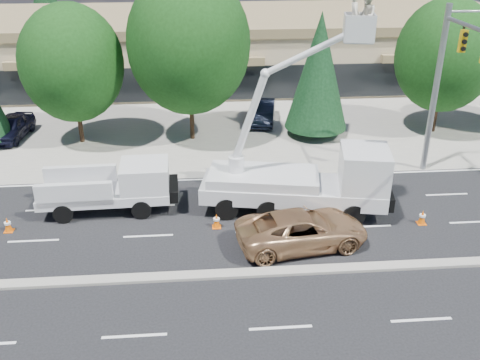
{
  "coord_description": "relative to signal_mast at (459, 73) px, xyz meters",
  "views": [
    {
      "loc": [
        -2.57,
        -17.39,
        12.66
      ],
      "look_at": [
        -0.85,
        3.65,
        2.4
      ],
      "focal_mm": 40.0,
      "sensor_mm": 36.0,
      "label": 1
    }
  ],
  "objects": [
    {
      "name": "ground",
      "position": [
        -10.03,
        -7.04,
        -6.06
      ],
      "size": [
        140.0,
        140.0,
        0.0
      ],
      "primitive_type": "plane",
      "color": "black",
      "rests_on": "ground"
    },
    {
      "name": "concrete_apron",
      "position": [
        -10.03,
        12.96,
        -6.05
      ],
      "size": [
        140.0,
        22.0,
        0.01
      ],
      "primitive_type": "cube",
      "color": "gray",
      "rests_on": "ground"
    },
    {
      "name": "road_median",
      "position": [
        -10.03,
        -7.04,
        -6.0
      ],
      "size": [
        120.0,
        0.55,
        0.12
      ],
      "primitive_type": "cube",
      "color": "gray",
      "rests_on": "ground"
    },
    {
      "name": "strip_mall",
      "position": [
        -10.03,
        22.93,
        -3.23
      ],
      "size": [
        50.4,
        15.4,
        5.5
      ],
      "color": "tan",
      "rests_on": "ground"
    },
    {
      "name": "tree_front_c",
      "position": [
        -20.03,
        7.96,
        -1.05
      ],
      "size": [
        6.17,
        6.17,
        8.56
      ],
      "color": "#332114",
      "rests_on": "ground"
    },
    {
      "name": "tree_front_d",
      "position": [
        -13.03,
        7.96,
        -0.02
      ],
      "size": [
        7.43,
        7.43,
        10.31
      ],
      "color": "#332114",
      "rests_on": "ground"
    },
    {
      "name": "tree_front_e",
      "position": [
        -5.03,
        7.96,
        -1.83
      ],
      "size": [
        3.99,
        3.99,
        7.87
      ],
      "color": "#332114",
      "rests_on": "ground"
    },
    {
      "name": "tree_front_f",
      "position": [
        2.97,
        7.96,
        -1.01
      ],
      "size": [
        6.21,
        6.21,
        8.62
      ],
      "color": "#332114",
      "rests_on": "ground"
    },
    {
      "name": "tree_back_a",
      "position": [
        -28.03,
        34.96,
        -1.0
      ],
      "size": [
        4.78,
        4.78,
        9.42
      ],
      "color": "#332114",
      "rests_on": "ground"
    },
    {
      "name": "tree_back_d",
      "position": [
        11.97,
        34.96,
        -1.21
      ],
      "size": [
        4.58,
        4.58,
        9.04
      ],
      "color": "#332114",
      "rests_on": "ground"
    },
    {
      "name": "signal_mast",
      "position": [
        0.0,
        0.0,
        0.0
      ],
      "size": [
        2.76,
        10.16,
        9.0
      ],
      "color": "gray",
      "rests_on": "ground"
    },
    {
      "name": "utility_pickup",
      "position": [
        -16.74,
        -1.2,
        -5.09
      ],
      "size": [
        6.2,
        2.59,
        2.35
      ],
      "rotation": [
        0.0,
        0.0,
        0.03
      ],
      "color": "silver",
      "rests_on": "ground"
    },
    {
      "name": "bucket_truck",
      "position": [
        -7.44,
        -2.14,
        -3.85
      ],
      "size": [
        8.98,
        4.15,
        10.19
      ],
      "rotation": [
        0.0,
        0.0,
        -0.19
      ],
      "color": "silver",
      "rests_on": "ground"
    },
    {
      "name": "traffic_cone_a",
      "position": [
        -21.34,
        -2.91,
        -5.72
      ],
      "size": [
        0.4,
        0.4,
        0.7
      ],
      "color": "#E95D07",
      "rests_on": "ground"
    },
    {
      "name": "traffic_cone_b",
      "position": [
        -11.95,
        -3.32,
        -5.72
      ],
      "size": [
        0.4,
        0.4,
        0.7
      ],
      "color": "#E95D07",
      "rests_on": "ground"
    },
    {
      "name": "traffic_cone_c",
      "position": [
        -8.64,
        -3.19,
        -5.72
      ],
      "size": [
        0.4,
        0.4,
        0.7
      ],
      "color": "#E95D07",
      "rests_on": "ground"
    },
    {
      "name": "traffic_cone_d",
      "position": [
        -2.46,
        -3.77,
        -5.72
      ],
      "size": [
        0.4,
        0.4,
        0.7
      ],
      "color": "#E95D07",
      "rests_on": "ground"
    },
    {
      "name": "minivan",
      "position": [
        -8.35,
        -5.11,
        -5.27
      ],
      "size": [
        5.98,
        3.44,
        1.57
      ],
      "primitive_type": "imported",
      "rotation": [
        0.0,
        0.0,
        1.73
      ],
      "color": "#AA7C52",
      "rests_on": "ground"
    },
    {
      "name": "parked_car_west",
      "position": [
        -24.59,
        8.96,
        -5.3
      ],
      "size": [
        2.25,
        4.58,
        1.5
      ],
      "primitive_type": "imported",
      "rotation": [
        0.0,
        0.0,
        -0.11
      ],
      "color": "black",
      "rests_on": "ground"
    },
    {
      "name": "parked_car_east",
      "position": [
        -8.12,
        10.72,
        -5.33
      ],
      "size": [
        2.27,
        4.62,
        1.46
      ],
      "primitive_type": "imported",
      "rotation": [
        0.0,
        0.0,
        -0.17
      ],
      "color": "black",
      "rests_on": "ground"
    }
  ]
}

